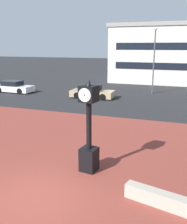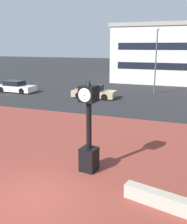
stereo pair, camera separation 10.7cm
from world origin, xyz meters
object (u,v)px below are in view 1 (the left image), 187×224
object	(u,v)px
car_street_mid	(92,92)
street_clock	(89,133)
car_street_near	(14,87)
street_lamp_post	(154,54)

from	to	relation	value
car_street_mid	street_clock	bearing A→B (deg)	18.36
car_street_near	car_street_mid	size ratio (longest dim) A/B	1.03
car_street_mid	street_lamp_post	size ratio (longest dim) A/B	0.62
street_clock	car_street_near	world-z (taller)	street_clock
car_street_near	street_lamp_post	distance (m)	16.02
street_clock	car_street_near	bearing A→B (deg)	142.26
car_street_near	car_street_mid	distance (m)	9.55
street_lamp_post	car_street_near	bearing A→B (deg)	-164.38
street_clock	street_lamp_post	xyz separation A→B (m)	(0.10, 19.26, 2.59)
car_street_near	car_street_mid	bearing A→B (deg)	90.77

